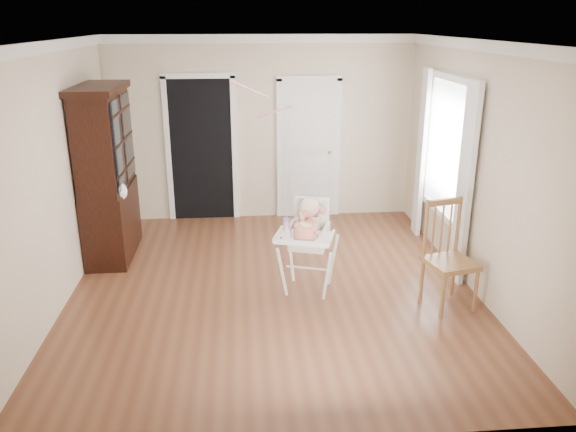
{
  "coord_description": "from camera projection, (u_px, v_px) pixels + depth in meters",
  "views": [
    {
      "loc": [
        -0.33,
        -5.77,
        2.9
      ],
      "look_at": [
        0.16,
        -0.18,
        0.93
      ],
      "focal_mm": 35.0,
      "sensor_mm": 36.0,
      "label": 1
    }
  ],
  "objects": [
    {
      "name": "ceiling",
      "position": [
        270.0,
        40.0,
        5.52
      ],
      "size": [
        5.0,
        5.0,
        0.0
      ],
      "primitive_type": "plane",
      "rotation": [
        3.14,
        0.0,
        0.0
      ],
      "color": "white",
      "rests_on": "wall_back"
    },
    {
      "name": "sippy_cup",
      "position": [
        286.0,
        224.0,
        6.04
      ],
      "size": [
        0.07,
        0.07,
        0.18
      ],
      "rotation": [
        0.0,
        0.0,
        -0.3
      ],
      "color": "pink",
      "rests_on": "high_chair"
    },
    {
      "name": "floor",
      "position": [
        273.0,
        287.0,
        6.41
      ],
      "size": [
        5.0,
        5.0,
        0.0
      ],
      "primitive_type": "plane",
      "color": "brown",
      "rests_on": "ground"
    },
    {
      "name": "cake",
      "position": [
        305.0,
        231.0,
        5.87
      ],
      "size": [
        0.3,
        0.3,
        0.14
      ],
      "color": "silver",
      "rests_on": "high_chair"
    },
    {
      "name": "dining_chair",
      "position": [
        449.0,
        259.0,
        5.86
      ],
      "size": [
        0.56,
        0.56,
        1.14
      ],
      "rotation": [
        0.0,
        0.0,
        0.24
      ],
      "color": "brown",
      "rests_on": "floor"
    },
    {
      "name": "closet_door",
      "position": [
        309.0,
        151.0,
        8.46
      ],
      "size": [
        0.96,
        0.09,
        2.13
      ],
      "color": "white",
      "rests_on": "wall_back"
    },
    {
      "name": "china_cabinet",
      "position": [
        107.0,
        174.0,
        6.97
      ],
      "size": [
        0.57,
        1.28,
        2.16
      ],
      "color": "black",
      "rests_on": "floor"
    },
    {
      "name": "baby",
      "position": [
        309.0,
        220.0,
        6.11
      ],
      "size": [
        0.31,
        0.29,
        0.5
      ],
      "rotation": [
        0.0,
        0.0,
        -0.3
      ],
      "color": "beige",
      "rests_on": "high_chair"
    },
    {
      "name": "doorway",
      "position": [
        201.0,
        147.0,
        8.31
      ],
      "size": [
        1.06,
        0.05,
        2.22
      ],
      "color": "black",
      "rests_on": "wall_back"
    },
    {
      "name": "wall_right",
      "position": [
        476.0,
        169.0,
        6.15
      ],
      "size": [
        0.0,
        5.0,
        5.0
      ],
      "primitive_type": "plane",
      "rotation": [
        1.57,
        0.0,
        -1.57
      ],
      "color": "beige",
      "rests_on": "floor"
    },
    {
      "name": "wall_back",
      "position": [
        262.0,
        130.0,
        8.32
      ],
      "size": [
        4.5,
        0.0,
        4.5
      ],
      "primitive_type": "plane",
      "rotation": [
        1.57,
        0.0,
        0.0
      ],
      "color": "beige",
      "rests_on": "floor"
    },
    {
      "name": "window_right",
      "position": [
        444.0,
        157.0,
        6.92
      ],
      "size": [
        0.13,
        1.84,
        2.3
      ],
      "color": "white",
      "rests_on": "wall_right"
    },
    {
      "name": "crown_molding",
      "position": [
        270.0,
        47.0,
        5.54
      ],
      "size": [
        4.5,
        5.0,
        0.12
      ],
      "primitive_type": null,
      "color": "white",
      "rests_on": "ceiling"
    },
    {
      "name": "high_chair",
      "position": [
        308.0,
        236.0,
        6.15
      ],
      "size": [
        0.79,
        0.89,
        1.06
      ],
      "rotation": [
        0.0,
        0.0,
        -0.3
      ],
      "color": "white",
      "rests_on": "floor"
    },
    {
      "name": "wall_left",
      "position": [
        54.0,
        178.0,
        5.78
      ],
      "size": [
        0.0,
        5.0,
        5.0
      ],
      "primitive_type": "plane",
      "rotation": [
        1.57,
        0.0,
        1.57
      ],
      "color": "beige",
      "rests_on": "floor"
    },
    {
      "name": "streamer",
      "position": [
        249.0,
        89.0,
        5.74
      ],
      "size": [
        0.39,
        0.34,
        0.15
      ],
      "primitive_type": null,
      "rotation": [
        0.26,
        0.0,
        0.86
      ],
      "color": "pink",
      "rests_on": "ceiling"
    }
  ]
}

